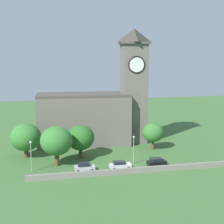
# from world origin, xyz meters

# --- Properties ---
(ground_plane) EXTENTS (200.00, 200.00, 0.00)m
(ground_plane) POSITION_xyz_m (0.00, 15.00, 0.00)
(ground_plane) COLOR #3D6633
(church) EXTENTS (29.75, 12.93, 30.13)m
(church) POSITION_xyz_m (-2.92, 21.50, 8.95)
(church) COLOR #666056
(church) RESTS_ON ground
(quay_barrier) EXTENTS (41.71, 0.70, 1.14)m
(quay_barrier) POSITION_xyz_m (0.00, -3.82, 0.57)
(quay_barrier) COLOR gray
(quay_barrier) RESTS_ON ground
(car_silver) EXTENTS (4.08, 2.12, 1.84)m
(car_silver) POSITION_xyz_m (-9.34, -0.65, 0.93)
(car_silver) COLOR silver
(car_silver) RESTS_ON ground
(car_white) EXTENTS (4.44, 2.15, 1.64)m
(car_white) POSITION_xyz_m (-1.94, -0.61, 0.83)
(car_white) COLOR silver
(car_white) RESTS_ON ground
(car_black) EXTENTS (4.15, 2.40, 1.78)m
(car_black) POSITION_xyz_m (6.02, -0.53, 0.90)
(car_black) COLOR black
(car_black) RESTS_ON ground
(streetlamp_west_end) EXTENTS (0.44, 0.44, 6.39)m
(streetlamp_west_end) POSITION_xyz_m (-19.73, 1.26, 4.33)
(streetlamp_west_end) COLOR #9EA0A5
(streetlamp_west_end) RESTS_ON ground
(streetlamp_west_mid) EXTENTS (0.44, 0.44, 6.20)m
(streetlamp_west_mid) POSITION_xyz_m (1.65, 1.77, 4.21)
(streetlamp_west_mid) COLOR #9EA0A5
(streetlamp_west_mid) RESTS_ON ground
(tree_riverside_west) EXTENTS (6.37, 6.37, 7.57)m
(tree_riverside_west) POSITION_xyz_m (-8.91, 8.93, 4.68)
(tree_riverside_west) COLOR brown
(tree_riverside_west) RESTS_ON ground
(tree_churchyard) EXTENTS (5.29, 5.29, 6.70)m
(tree_churchyard) POSITION_xyz_m (9.61, 12.02, 4.29)
(tree_churchyard) COLOR brown
(tree_churchyard) RESTS_ON ground
(tree_by_tower) EXTENTS (7.00, 7.00, 7.88)m
(tree_by_tower) POSITION_xyz_m (-21.07, 11.95, 4.71)
(tree_by_tower) COLOR brown
(tree_by_tower) RESTS_ON ground
(tree_riverside_east) EXTENTS (6.83, 6.83, 8.48)m
(tree_riverside_east) POSITION_xyz_m (-14.52, 4.36, 5.36)
(tree_riverside_east) COLOR brown
(tree_riverside_east) RESTS_ON ground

